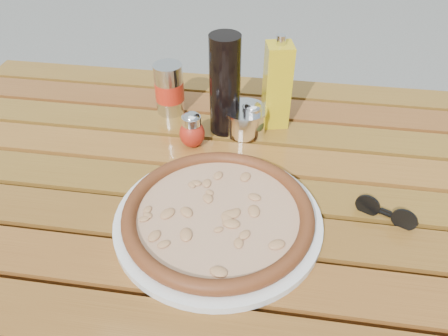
# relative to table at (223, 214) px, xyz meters

# --- Properties ---
(table) EXTENTS (1.40, 0.90, 0.75)m
(table) POSITION_rel_table_xyz_m (0.00, 0.00, 0.00)
(table) COLOR #3A220D
(table) RESTS_ON ground
(plate) EXTENTS (0.40, 0.40, 0.01)m
(plate) POSITION_rel_table_xyz_m (0.01, -0.09, 0.08)
(plate) COLOR silver
(plate) RESTS_ON table
(pizza) EXTENTS (0.36, 0.36, 0.03)m
(pizza) POSITION_rel_table_xyz_m (0.01, -0.09, 0.10)
(pizza) COLOR beige
(pizza) RESTS_ON plate
(pepper_shaker) EXTENTS (0.06, 0.06, 0.08)m
(pepper_shaker) POSITION_rel_table_xyz_m (-0.08, 0.12, 0.11)
(pepper_shaker) COLOR red
(pepper_shaker) RESTS_ON table
(oregano_shaker) EXTENTS (0.06, 0.06, 0.08)m
(oregano_shaker) POSITION_rel_table_xyz_m (0.04, 0.18, 0.11)
(oregano_shaker) COLOR #39411A
(oregano_shaker) RESTS_ON table
(dark_bottle) EXTENTS (0.08, 0.08, 0.22)m
(dark_bottle) POSITION_rel_table_xyz_m (-0.02, 0.20, 0.19)
(dark_bottle) COLOR black
(dark_bottle) RESTS_ON table
(soda_can) EXTENTS (0.07, 0.07, 0.12)m
(soda_can) POSITION_rel_table_xyz_m (-0.16, 0.25, 0.13)
(soda_can) COLOR silver
(soda_can) RESTS_ON table
(olive_oil_cruet) EXTENTS (0.07, 0.07, 0.21)m
(olive_oil_cruet) POSITION_rel_table_xyz_m (0.08, 0.24, 0.17)
(olive_oil_cruet) COLOR gold
(olive_oil_cruet) RESTS_ON table
(parmesan_tin) EXTENTS (0.12, 0.12, 0.07)m
(parmesan_tin) POSITION_rel_table_xyz_m (0.02, 0.19, 0.11)
(parmesan_tin) COLOR white
(parmesan_tin) RESTS_ON table
(sunglasses) EXTENTS (0.11, 0.06, 0.04)m
(sunglasses) POSITION_rel_table_xyz_m (0.30, -0.04, 0.09)
(sunglasses) COLOR black
(sunglasses) RESTS_ON table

